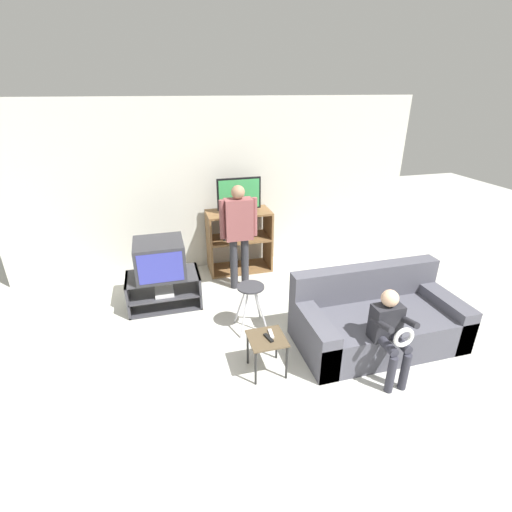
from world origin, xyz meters
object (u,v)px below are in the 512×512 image
object	(u,v)px
television_main	(160,258)
person_standing_adult	(239,228)
television_flat	(239,196)
remote_control_black	(269,338)
snack_table	(267,343)
remote_control_white	(271,334)
media_shelf	(239,240)
person_seated_child	(390,329)
tv_stand	(164,290)
folding_stool	(251,295)
couch	(376,320)

from	to	relation	value
television_main	person_standing_adult	distance (m)	1.15
television_flat	remote_control_black	xyz separation A→B (m)	(-0.27, -2.41, -0.80)
snack_table	remote_control_white	distance (m)	0.10
media_shelf	snack_table	size ratio (longest dim) A/B	2.36
television_main	person_seated_child	xyz separation A→B (m)	(2.10, -1.98, -0.13)
media_shelf	snack_table	xyz separation A→B (m)	(-0.27, -2.40, -0.15)
media_shelf	television_flat	bearing A→B (deg)	-54.36
tv_stand	media_shelf	size ratio (longest dim) A/B	0.96
tv_stand	remote_control_black	world-z (taller)	tv_stand
tv_stand	snack_table	distance (m)	1.86
television_flat	folding_stool	xyz separation A→B (m)	(-0.24, -1.61, -0.76)
media_shelf	couch	size ratio (longest dim) A/B	0.54
media_shelf	remote_control_black	xyz separation A→B (m)	(-0.26, -2.42, -0.07)
remote_control_black	snack_table	bearing A→B (deg)	113.19
media_shelf	snack_table	world-z (taller)	media_shelf
tv_stand	remote_control_black	distance (m)	1.89
tv_stand	television_flat	world-z (taller)	television_flat
television_flat	person_standing_adult	distance (m)	0.65
tv_stand	snack_table	size ratio (longest dim) A/B	2.27
remote_control_white	remote_control_black	bearing A→B (deg)	-121.79
folding_stool	person_seated_child	bearing A→B (deg)	-46.02
couch	television_main	bearing A→B (deg)	148.23
television_flat	person_seated_child	bearing A→B (deg)	-72.65
person_standing_adult	snack_table	bearing A→B (deg)	-94.32
snack_table	remote_control_white	size ratio (longest dim) A/B	2.90
tv_stand	remote_control_black	bearing A→B (deg)	-59.05
folding_stool	remote_control_white	xyz separation A→B (m)	(0.02, -0.73, -0.04)
remote_control_white	tv_stand	bearing A→B (deg)	128.12
television_flat	couch	distance (m)	2.65
television_main	person_standing_adult	bearing A→B (deg)	11.30
television_main	person_standing_adult	xyz separation A→B (m)	(1.10, 0.22, 0.23)
tv_stand	person_seated_child	size ratio (longest dim) A/B	1.00
folding_stool	person_standing_adult	world-z (taller)	person_standing_adult
remote_control_white	person_standing_adult	size ratio (longest dim) A/B	0.09
snack_table	folding_stool	bearing A→B (deg)	87.50
folding_stool	remote_control_black	world-z (taller)	folding_stool
remote_control_white	person_standing_adult	world-z (taller)	person_standing_adult
snack_table	remote_control_black	bearing A→B (deg)	-52.39
snack_table	person_seated_child	world-z (taller)	person_seated_child
snack_table	media_shelf	bearing A→B (deg)	83.65
remote_control_black	couch	world-z (taller)	couch
couch	remote_control_black	bearing A→B (deg)	-172.25
couch	remote_control_white	bearing A→B (deg)	-174.47
television_flat	couch	bearing A→B (deg)	-63.98
snack_table	person_standing_adult	bearing A→B (deg)	85.68
television_main	remote_control_black	xyz separation A→B (m)	(0.98, -1.62, -0.27)
remote_control_white	media_shelf	bearing A→B (deg)	89.99
person_standing_adult	remote_control_black	bearing A→B (deg)	-93.89
tv_stand	couch	xyz separation A→B (m)	(2.32, -1.43, 0.05)
tv_stand	media_shelf	distance (m)	1.49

